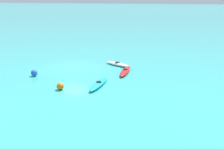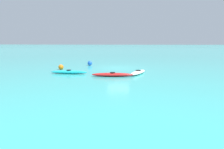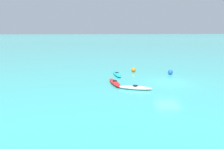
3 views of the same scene
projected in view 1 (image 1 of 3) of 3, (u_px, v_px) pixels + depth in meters
ground_plane at (73, 67)px, 25.03m from camera, size 600.00×600.00×0.00m
kayak_cyan at (99, 84)px, 19.63m from camera, size 3.49×0.80×0.37m
kayak_red at (125, 71)px, 23.12m from camera, size 3.64×1.08×0.37m
kayak_white at (117, 64)px, 25.61m from camera, size 1.81×3.12×0.37m
buoy_orange at (60, 86)px, 18.79m from camera, size 0.56×0.56×0.56m
buoy_blue at (34, 73)px, 22.08m from camera, size 0.58×0.58×0.58m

